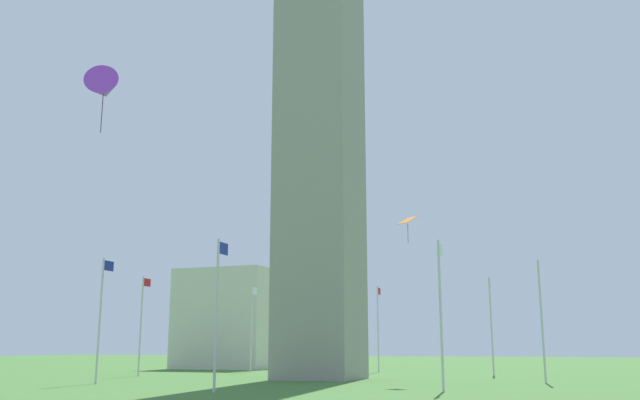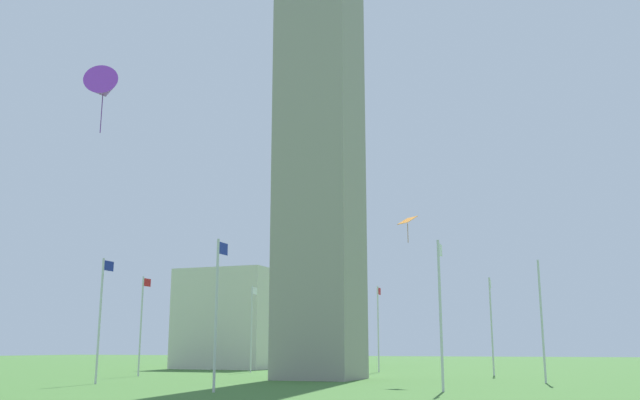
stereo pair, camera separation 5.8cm
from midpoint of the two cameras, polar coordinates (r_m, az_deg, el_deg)
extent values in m
plane|color=#3D6B2D|center=(50.80, -0.03, -14.65)|extent=(260.00, 260.00, 0.00)
cube|color=gray|center=(54.62, -0.03, 9.61)|extent=(5.61, 5.61, 44.92)
cylinder|color=silver|center=(65.43, 4.80, -10.57)|extent=(0.14, 0.14, 7.91)
cube|color=red|center=(66.14, 4.88, -7.54)|extent=(1.00, 0.03, 0.64)
cylinder|color=silver|center=(65.13, -5.74, -10.55)|extent=(0.14, 0.14, 7.91)
cube|color=white|center=(65.80, -5.47, -7.51)|extent=(1.00, 0.03, 0.64)
cylinder|color=silver|center=(58.02, -14.67, -10.04)|extent=(0.14, 0.14, 7.91)
cube|color=red|center=(58.68, -14.17, -6.64)|extent=(1.00, 0.03, 0.64)
cylinder|color=silver|center=(46.58, -17.83, -9.44)|extent=(0.14, 0.14, 7.91)
cube|color=#1E2D99|center=(47.27, -17.14, -5.24)|extent=(1.00, 0.03, 0.64)
cylinder|color=silver|center=(36.76, -8.63, -9.31)|extent=(0.14, 0.14, 7.91)
cube|color=#1E2D99|center=(37.56, -8.06, -4.01)|extent=(1.00, 0.03, 0.64)
cylinder|color=silver|center=(37.29, 9.94, -9.31)|extent=(0.14, 0.14, 7.91)
cube|color=white|center=(38.15, 9.90, -4.07)|extent=(1.00, 0.03, 0.64)
cylinder|color=silver|center=(47.60, 17.87, -9.48)|extent=(0.14, 0.14, 7.91)
cube|color=red|center=(48.40, 17.64, -5.36)|extent=(1.00, 0.03, 0.64)
cylinder|color=silver|center=(58.85, 13.99, -10.09)|extent=(0.14, 0.14, 7.91)
cube|color=white|center=(59.59, 13.89, -6.74)|extent=(1.00, 0.03, 0.64)
cube|color=orange|center=(46.86, 7.24, -1.68)|extent=(1.41, 1.44, 0.57)
cylinder|color=#A75C15|center=(46.71, 7.27, -2.73)|extent=(0.04, 0.04, 1.31)
cone|color=purple|center=(33.99, -17.54, 8.85)|extent=(2.28, 2.19, 1.87)
cylinder|color=#67278E|center=(33.57, -17.68, 6.85)|extent=(0.04, 0.04, 1.87)
cube|color=beige|center=(86.28, -4.15, -10.06)|extent=(29.20, 10.31, 10.56)
camera|label=1|loc=(0.03, -90.03, 0.01)|focal=38.61mm
camera|label=2|loc=(0.03, 89.97, -0.01)|focal=38.61mm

